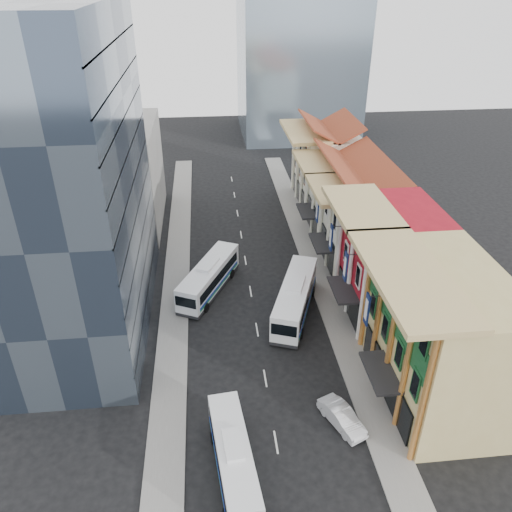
{
  "coord_description": "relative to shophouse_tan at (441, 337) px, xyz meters",
  "views": [
    {
      "loc": [
        -4.26,
        -24.98,
        32.0
      ],
      "look_at": [
        0.43,
        20.15,
        5.69
      ],
      "focal_mm": 35.0,
      "sensor_mm": 36.0,
      "label": 1
    }
  ],
  "objects": [
    {
      "name": "office_tower",
      "position": [
        -31.0,
        14.0,
        9.0
      ],
      "size": [
        12.0,
        26.0,
        30.0
      ],
      "primitive_type": "cube",
      "color": "#364356",
      "rests_on": "ground"
    },
    {
      "name": "shophouse_red",
      "position": [
        0.0,
        12.0,
        0.0
      ],
      "size": [
        8.0,
        10.0,
        12.0
      ],
      "primitive_type": "cube",
      "color": "maroon",
      "rests_on": "ground"
    },
    {
      "name": "bus_right",
      "position": [
        -9.71,
        12.46,
        -4.03
      ],
      "size": [
        6.92,
        12.55,
        3.95
      ],
      "primitive_type": null,
      "rotation": [
        0.0,
        0.0,
        -0.35
      ],
      "color": "white",
      "rests_on": "ground"
    },
    {
      "name": "bus_left_near",
      "position": [
        -17.42,
        -6.42,
        -4.35
      ],
      "size": [
        3.47,
        10.5,
        3.3
      ],
      "primitive_type": null,
      "rotation": [
        0.0,
        0.0,
        0.1
      ],
      "color": "silver",
      "rests_on": "ground"
    },
    {
      "name": "bus_left_far",
      "position": [
        -18.63,
        17.61,
        -4.14
      ],
      "size": [
        7.49,
        11.61,
        3.71
      ],
      "primitive_type": null,
      "rotation": [
        0.0,
        0.0,
        -0.45
      ],
      "color": "white",
      "rests_on": "ground"
    },
    {
      "name": "shophouse_cream_near",
      "position": [
        0.0,
        21.5,
        -1.0
      ],
      "size": [
        8.0,
        9.0,
        10.0
      ],
      "primitive_type": "cube",
      "color": "silver",
      "rests_on": "ground"
    },
    {
      "name": "ground",
      "position": [
        -14.0,
        -5.0,
        -6.0
      ],
      "size": [
        200.0,
        200.0,
        0.0
      ],
      "primitive_type": "plane",
      "color": "black",
      "rests_on": "ground"
    },
    {
      "name": "shophouse_cream_mid",
      "position": [
        0.0,
        30.5,
        -1.0
      ],
      "size": [
        8.0,
        9.0,
        10.0
      ],
      "primitive_type": "cube",
      "color": "silver",
      "rests_on": "ground"
    },
    {
      "name": "sedan_right",
      "position": [
        -8.5,
        -2.78,
        -5.23
      ],
      "size": [
        3.4,
        4.95,
        1.55
      ],
      "primitive_type": "imported",
      "rotation": [
        0.0,
        0.0,
        0.42
      ],
      "color": "silver",
      "rests_on": "ground"
    },
    {
      "name": "shophouse_tan",
      "position": [
        0.0,
        0.0,
        0.0
      ],
      "size": [
        8.0,
        14.0,
        12.0
      ],
      "primitive_type": "cube",
      "color": "tan",
      "rests_on": "ground"
    },
    {
      "name": "shophouse_cream_far",
      "position": [
        0.0,
        41.0,
        -0.5
      ],
      "size": [
        8.0,
        12.0,
        11.0
      ],
      "primitive_type": "cube",
      "color": "silver",
      "rests_on": "ground"
    },
    {
      "name": "office_block_far",
      "position": [
        -30.0,
        37.0,
        1.0
      ],
      "size": [
        10.0,
        18.0,
        14.0
      ],
      "primitive_type": "cube",
      "color": "gray",
      "rests_on": "ground"
    },
    {
      "name": "sidewalk_right",
      "position": [
        -5.5,
        17.0,
        -5.92
      ],
      "size": [
        3.0,
        90.0,
        0.15
      ],
      "primitive_type": "cube",
      "color": "slate",
      "rests_on": "ground"
    },
    {
      "name": "sidewalk_left",
      "position": [
        -22.5,
        17.0,
        -5.92
      ],
      "size": [
        3.0,
        90.0,
        0.15
      ],
      "primitive_type": "cube",
      "color": "slate",
      "rests_on": "ground"
    }
  ]
}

